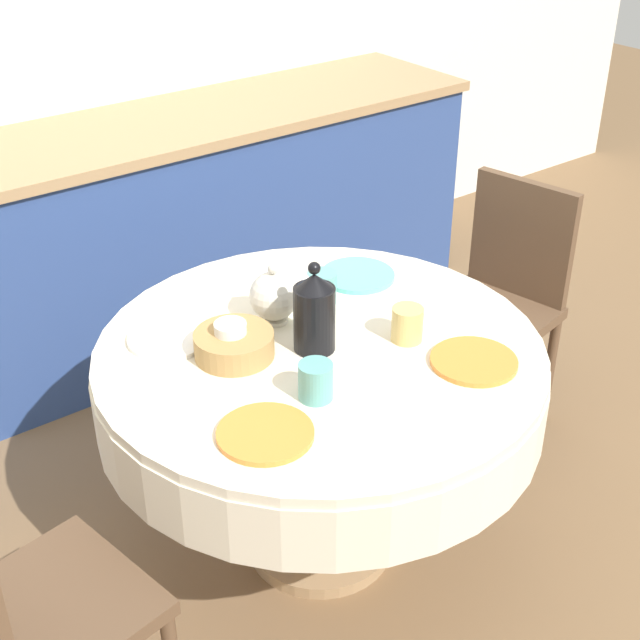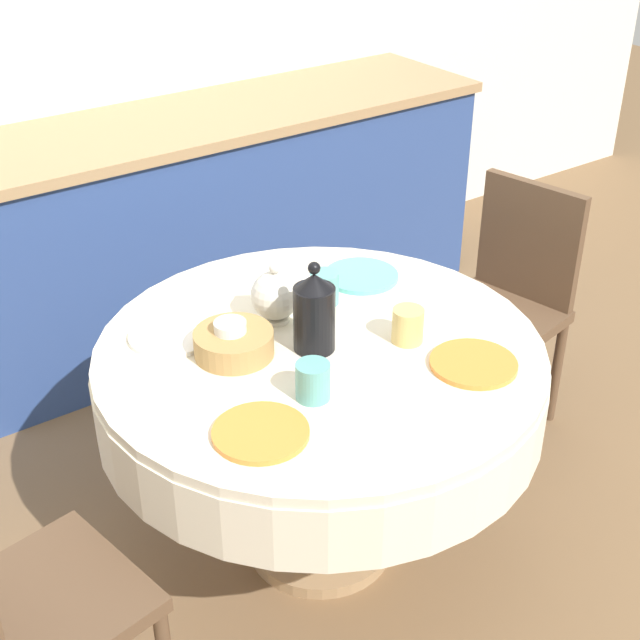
# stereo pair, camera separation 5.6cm
# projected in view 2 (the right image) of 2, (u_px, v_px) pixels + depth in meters

# --- Properties ---
(ground_plane) EXTENTS (12.00, 12.00, 0.00)m
(ground_plane) POSITION_uv_depth(u_px,v_px,m) (320.00, 544.00, 2.73)
(ground_plane) COLOR brown
(wall_back) EXTENTS (7.00, 0.05, 2.60)m
(wall_back) POSITION_uv_depth(u_px,v_px,m) (49.00, 10.00, 3.28)
(wall_back) COLOR silver
(wall_back) RESTS_ON ground_plane
(kitchen_counter) EXTENTS (3.24, 0.64, 0.92)m
(kitchen_counter) POSITION_uv_depth(u_px,v_px,m) (114.00, 247.00, 3.47)
(kitchen_counter) COLOR #2D4784
(kitchen_counter) RESTS_ON ground_plane
(dining_table) EXTENTS (1.21, 1.21, 0.72)m
(dining_table) POSITION_uv_depth(u_px,v_px,m) (320.00, 385.00, 2.43)
(dining_table) COLOR tan
(dining_table) RESTS_ON ground_plane
(chair_left) EXTENTS (0.47, 0.47, 0.87)m
(chair_left) POSITION_uv_depth(u_px,v_px,m) (507.00, 296.00, 3.08)
(chair_left) COLOR brown
(chair_left) RESTS_ON ground_plane
(chair_right) EXTENTS (0.46, 0.46, 0.87)m
(chair_right) POSITION_uv_depth(u_px,v_px,m) (11.00, 605.00, 1.90)
(chair_right) COLOR brown
(chair_right) RESTS_ON ground_plane
(plate_near_left) EXTENTS (0.23, 0.23, 0.01)m
(plate_near_left) POSITION_uv_depth(u_px,v_px,m) (261.00, 432.00, 2.03)
(plate_near_left) COLOR orange
(plate_near_left) RESTS_ON dining_table
(cup_near_left) EXTENTS (0.08, 0.08, 0.10)m
(cup_near_left) POSITION_uv_depth(u_px,v_px,m) (313.00, 381.00, 2.14)
(cup_near_left) COLOR #5BA39E
(cup_near_left) RESTS_ON dining_table
(plate_near_right) EXTENTS (0.23, 0.23, 0.01)m
(plate_near_right) POSITION_uv_depth(u_px,v_px,m) (473.00, 364.00, 2.28)
(plate_near_right) COLOR orange
(plate_near_right) RESTS_ON dining_table
(cup_near_right) EXTENTS (0.08, 0.08, 0.10)m
(cup_near_right) POSITION_uv_depth(u_px,v_px,m) (408.00, 325.00, 2.36)
(cup_near_right) COLOR #DBB766
(cup_near_right) RESTS_ON dining_table
(plate_far_left) EXTENTS (0.23, 0.23, 0.01)m
(plate_far_left) POSITION_uv_depth(u_px,v_px,m) (171.00, 335.00, 2.40)
(plate_far_left) COLOR white
(plate_far_left) RESTS_ON dining_table
(cup_far_left) EXTENTS (0.08, 0.08, 0.10)m
(cup_far_left) POSITION_uv_depth(u_px,v_px,m) (231.00, 338.00, 2.31)
(cup_far_left) COLOR white
(cup_far_left) RESTS_ON dining_table
(plate_far_right) EXTENTS (0.23, 0.23, 0.01)m
(plate_far_right) POSITION_uv_depth(u_px,v_px,m) (361.00, 276.00, 2.69)
(plate_far_right) COLOR #60BCB7
(plate_far_right) RESTS_ON dining_table
(cup_far_right) EXTENTS (0.08, 0.08, 0.10)m
(cup_far_right) POSITION_uv_depth(u_px,v_px,m) (324.00, 288.00, 2.54)
(cup_far_right) COLOR #5BA39E
(cup_far_right) RESTS_ON dining_table
(coffee_carafe) EXTENTS (0.11, 0.11, 0.25)m
(coffee_carafe) POSITION_uv_depth(u_px,v_px,m) (315.00, 313.00, 2.30)
(coffee_carafe) COLOR black
(coffee_carafe) RESTS_ON dining_table
(teapot) EXTENTS (0.19, 0.14, 0.18)m
(teapot) POSITION_uv_depth(u_px,v_px,m) (276.00, 295.00, 2.44)
(teapot) COLOR silver
(teapot) RESTS_ON dining_table
(bread_basket) EXTENTS (0.21, 0.21, 0.07)m
(bread_basket) POSITION_uv_depth(u_px,v_px,m) (234.00, 343.00, 2.31)
(bread_basket) COLOR #AD844C
(bread_basket) RESTS_ON dining_table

